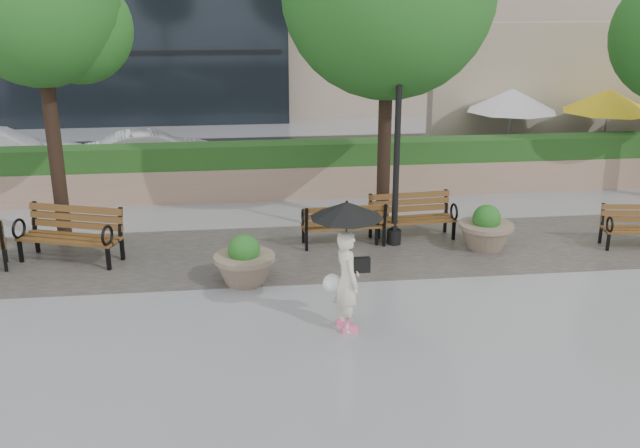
{
  "coord_description": "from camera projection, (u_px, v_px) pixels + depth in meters",
  "views": [
    {
      "loc": [
        -1.09,
        -9.95,
        4.88
      ],
      "look_at": [
        0.29,
        1.41,
        1.1
      ],
      "focal_mm": 40.0,
      "sensor_mm": 36.0,
      "label": 1
    }
  ],
  "objects": [
    {
      "name": "planter_left",
      "position": [
        244.0,
        264.0,
        12.33
      ],
      "size": [
        1.06,
        1.06,
        0.89
      ],
      "color": "#7F6B56",
      "rests_on": "ground"
    },
    {
      "name": "car_right",
      "position": [
        153.0,
        153.0,
        19.62
      ],
      "size": [
        3.81,
        2.0,
        1.19
      ],
      "primitive_type": "imported",
      "rotation": [
        0.0,
        0.0,
        1.78
      ],
      "color": "silver",
      "rests_on": "ground"
    },
    {
      "name": "bench_2",
      "position": [
        343.0,
        233.0,
        14.2
      ],
      "size": [
        1.67,
        0.72,
        0.88
      ],
      "rotation": [
        0.0,
        0.0,
        3.19
      ],
      "color": "brown",
      "rests_on": "ground"
    },
    {
      "name": "planter_right",
      "position": [
        486.0,
        232.0,
        13.99
      ],
      "size": [
        1.07,
        1.07,
        0.89
      ],
      "color": "#7F6B56",
      "rests_on": "ground"
    },
    {
      "name": "pedestrian",
      "position": [
        347.0,
        253.0,
        10.42
      ],
      "size": [
        1.07,
        1.07,
        1.97
      ],
      "rotation": [
        0.0,
        0.0,
        1.79
      ],
      "color": "beige",
      "rests_on": "ground"
    },
    {
      "name": "lamppost",
      "position": [
        397.0,
        159.0,
        13.78
      ],
      "size": [
        0.28,
        0.28,
        4.0
      ],
      "color": "black",
      "rests_on": "ground"
    },
    {
      "name": "asphalt_street",
      "position": [
        272.0,
        160.0,
        21.4
      ],
      "size": [
        40.0,
        7.0,
        0.0
      ],
      "primitive_type": "cube",
      "color": "black",
      "rests_on": "ground"
    },
    {
      "name": "tree_0",
      "position": [
        48.0,
        13.0,
        13.1
      ],
      "size": [
        3.13,
        2.97,
        6.09
      ],
      "color": "black",
      "rests_on": "ground"
    },
    {
      "name": "bench_1",
      "position": [
        71.0,
        246.0,
        13.34
      ],
      "size": [
        2.02,
        1.34,
        1.02
      ],
      "rotation": [
        0.0,
        0.0,
        -0.34
      ],
      "color": "brown",
      "rests_on": "ground"
    },
    {
      "name": "cafe_wall",
      "position": [
        596.0,
        92.0,
        20.92
      ],
      "size": [
        10.0,
        0.6,
        4.0
      ],
      "primitive_type": "cube",
      "color": "tan",
      "rests_on": "ground"
    },
    {
      "name": "cafe_hedge",
      "position": [
        611.0,
        161.0,
        19.27
      ],
      "size": [
        8.0,
        0.5,
        0.9
      ],
      "primitive_type": "cube",
      "color": "#1E4617",
      "rests_on": "ground"
    },
    {
      "name": "bench_3",
      "position": [
        412.0,
        226.0,
        14.56
      ],
      "size": [
        1.77,
        0.82,
        0.92
      ],
      "rotation": [
        0.0,
        0.0,
        0.08
      ],
      "color": "brown",
      "rests_on": "ground"
    },
    {
      "name": "patio_umb_white",
      "position": [
        512.0,
        101.0,
        19.4
      ],
      "size": [
        2.5,
        2.5,
        2.3
      ],
      "color": "black",
      "rests_on": "ground"
    },
    {
      "name": "hedge_wall",
      "position": [
        281.0,
        170.0,
        17.42
      ],
      "size": [
        24.0,
        0.8,
        1.35
      ],
      "color": "#9B7D64",
      "rests_on": "ground"
    },
    {
      "name": "car_left",
      "position": [
        0.0,
        153.0,
        19.07
      ],
      "size": [
        5.15,
        3.13,
        1.39
      ],
      "primitive_type": "imported",
      "rotation": [
        0.0,
        0.0,
        1.83
      ],
      "color": "silver",
      "rests_on": "ground"
    },
    {
      "name": "ground",
      "position": [
        313.0,
        320.0,
        11.03
      ],
      "size": [
        100.0,
        100.0,
        0.0
      ],
      "primitive_type": "plane",
      "color": "gray",
      "rests_on": "ground"
    },
    {
      "name": "cobble_strip",
      "position": [
        296.0,
        253.0,
        13.86
      ],
      "size": [
        28.0,
        3.2,
        0.01
      ],
      "primitive_type": "cube",
      "color": "#383330",
      "rests_on": "ground"
    },
    {
      "name": "patio_umb_yellow_a",
      "position": [
        609.0,
        101.0,
        19.3
      ],
      "size": [
        2.5,
        2.5,
        2.3
      ],
      "color": "black",
      "rests_on": "ground"
    }
  ]
}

